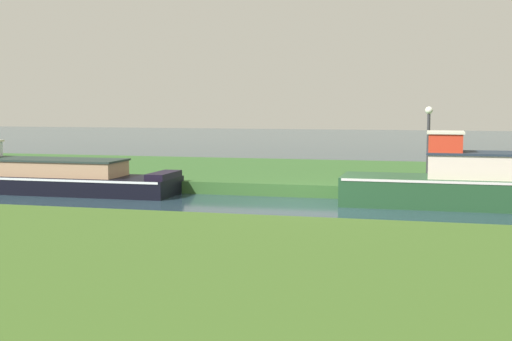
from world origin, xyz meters
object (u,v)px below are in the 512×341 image
at_px(lamp_post, 428,134).
at_px(mooring_post_far, 101,168).
at_px(forest_narrowboat, 497,184).
at_px(black_barge, 46,176).

distance_m(lamp_post, mooring_post_far, 10.99).
height_order(lamp_post, mooring_post_far, lamp_post).
bearing_deg(forest_narrowboat, lamp_post, 130.78).
distance_m(black_barge, forest_narrowboat, 14.24).
bearing_deg(black_barge, lamp_post, 10.33).
bearing_deg(forest_narrowboat, mooring_post_far, 174.76).
distance_m(forest_narrowboat, mooring_post_far, 12.86).
relative_size(black_barge, mooring_post_far, 12.03).
relative_size(forest_narrowboat, lamp_post, 3.41).
relative_size(lamp_post, mooring_post_far, 3.59).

